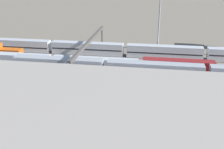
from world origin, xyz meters
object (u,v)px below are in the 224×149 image
at_px(train_on_track_7, 154,103).
at_px(light_mast_2, 160,3).
at_px(train_on_track_0, 118,50).
at_px(train_on_track_5, 143,82).
at_px(signal_gantry, 87,46).
at_px(maintenance_shed, 103,148).
at_px(train_on_track_3, 89,64).
at_px(train_on_track_2, 5,54).
at_px(train_on_track_4, 154,73).

bearing_deg(train_on_track_7, light_mast_2, -90.25).
bearing_deg(train_on_track_7, train_on_track_0, -71.09).
distance_m(train_on_track_7, train_on_track_0, 37.00).
relative_size(train_on_track_5, signal_gantry, 3.00).
bearing_deg(maintenance_shed, train_on_track_3, -74.01).
distance_m(train_on_track_0, light_mast_2, 18.92).
xyz_separation_m(train_on_track_2, light_mast_2, (-44.95, -12.76, 14.13)).
bearing_deg(light_mast_2, train_on_track_4, 88.78).
bearing_deg(train_on_track_2, train_on_track_7, 150.83).
distance_m(train_on_track_7, train_on_track_5, 10.40).
distance_m(train_on_track_3, train_on_track_7, 26.74).
xyz_separation_m(light_mast_2, maintenance_shed, (6.00, 59.31, -9.78)).
xyz_separation_m(train_on_track_3, train_on_track_5, (-14.90, 10.00, -0.10)).
relative_size(train_on_track_2, train_on_track_3, 0.15).
height_order(train_on_track_2, train_on_track_4, same).
relative_size(train_on_track_7, light_mast_2, 4.54).
bearing_deg(train_on_track_4, maintenance_shed, 81.41).
xyz_separation_m(train_on_track_5, signal_gantry, (14.66, -7.50, 5.72)).
distance_m(train_on_track_2, train_on_track_4, 45.58).
height_order(train_on_track_7, train_on_track_5, train_on_track_7).
relative_size(light_mast_2, maintenance_shed, 0.42).
height_order(train_on_track_2, train_on_track_7, train_on_track_2).
height_order(train_on_track_0, train_on_track_5, train_on_track_0).
height_order(light_mast_2, signal_gantry, light_mast_2).
bearing_deg(train_on_track_4, signal_gantry, -8.28).
xyz_separation_m(train_on_track_2, signal_gantry, (-27.29, 7.50, 5.58)).
xyz_separation_m(train_on_track_4, train_on_track_0, (11.67, -20.00, -0.53)).
relative_size(train_on_track_0, train_on_track_5, 1.16).
relative_size(train_on_track_7, train_on_track_4, 1.61).
xyz_separation_m(train_on_track_2, train_on_track_0, (-32.79, -10.00, -0.10)).
bearing_deg(train_on_track_3, train_on_track_4, 163.99).
height_order(train_on_track_7, train_on_track_0, same).
bearing_deg(train_on_track_7, train_on_track_3, -48.42).
height_order(train_on_track_0, signal_gantry, signal_gantry).
distance_m(train_on_track_4, maintenance_shed, 37.17).
bearing_deg(train_on_track_3, light_mast_2, -135.23).
xyz_separation_m(train_on_track_3, signal_gantry, (-0.24, 2.50, 5.62)).
height_order(train_on_track_3, light_mast_2, light_mast_2).
height_order(train_on_track_2, maintenance_shed, maintenance_shed).
bearing_deg(train_on_track_2, train_on_track_3, 169.53).
bearing_deg(maintenance_shed, signal_gantry, -73.37).
bearing_deg(train_on_track_4, train_on_track_3, -16.01).
bearing_deg(train_on_track_5, maintenance_shed, 84.58).
bearing_deg(signal_gantry, train_on_track_5, 152.90).
distance_m(train_on_track_5, signal_gantry, 17.43).
relative_size(train_on_track_2, signal_gantry, 0.25).
xyz_separation_m(train_on_track_7, train_on_track_5, (2.84, -10.00, -0.04)).
distance_m(train_on_track_4, signal_gantry, 18.11).
xyz_separation_m(train_on_track_5, maintenance_shed, (2.99, 31.55, 4.50)).
distance_m(signal_gantry, maintenance_shed, 40.77).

